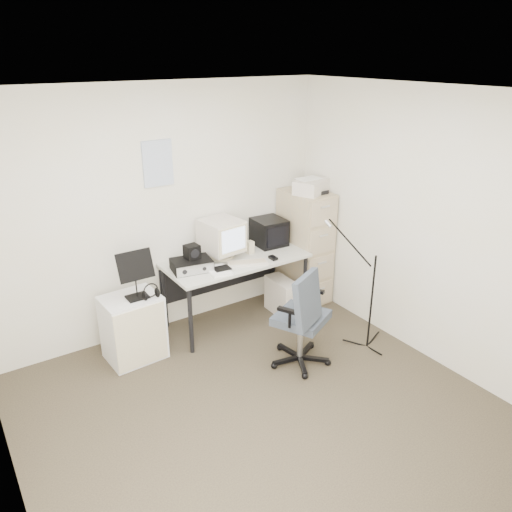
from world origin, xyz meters
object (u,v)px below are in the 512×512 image
side_cart (133,328)px  filing_cabinet (305,246)px  desk (236,290)px  office_chair (301,316)px

side_cart → filing_cabinet: bearing=-0.6°
desk → side_cart: desk is taller
office_chair → side_cart: size_ratio=1.55×
side_cart → desk: bearing=-0.1°
filing_cabinet → side_cart: (-2.14, -0.09, -0.33)m
desk → office_chair: (0.07, -1.02, 0.13)m
office_chair → side_cart: office_chair is taller
desk → office_chair: 1.03m
filing_cabinet → office_chair: 1.37m
filing_cabinet → side_cart: size_ratio=2.03×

